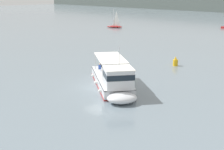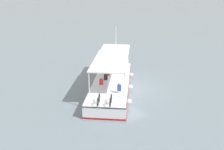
{
  "view_description": "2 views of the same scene",
  "coord_description": "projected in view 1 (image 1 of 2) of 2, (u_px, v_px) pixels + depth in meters",
  "views": [
    {
      "loc": [
        26.27,
        -22.7,
        10.56
      ],
      "look_at": [
        0.93,
        1.45,
        1.4
      ],
      "focal_mm": 51.91,
      "sensor_mm": 36.0,
      "label": 1
    },
    {
      "loc": [
        -19.08,
        12.12,
        9.61
      ],
      "look_at": [
        0.93,
        1.45,
        1.4
      ],
      "focal_mm": 41.42,
      "sensor_mm": 36.0,
      "label": 2
    }
  ],
  "objects": [
    {
      "name": "sailboat_far_right",
      "position": [
        115.0,
        26.0,
        94.66
      ],
      "size": [
        4.96,
        3.17,
        5.4
      ],
      "color": "maroon",
      "rests_on": "ground"
    },
    {
      "name": "ground_plane",
      "position": [
        97.0,
        88.0,
        36.22
      ],
      "size": [
        400.0,
        400.0,
        0.0
      ],
      "primitive_type": "plane",
      "color": "slate"
    },
    {
      "name": "channel_buoy",
      "position": [
        175.0,
        62.0,
        46.71
      ],
      "size": [
        0.7,
        0.7,
        1.4
      ],
      "color": "gold",
      "rests_on": "ground"
    },
    {
      "name": "ferry_main",
      "position": [
        114.0,
        81.0,
        35.31
      ],
      "size": [
        12.28,
        9.64,
        5.32
      ],
      "color": "silver",
      "rests_on": "ground"
    }
  ]
}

